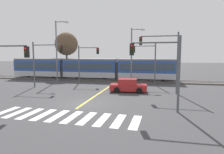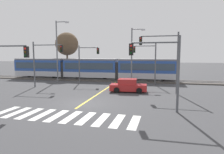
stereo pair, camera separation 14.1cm
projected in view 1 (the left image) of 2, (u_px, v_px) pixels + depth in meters
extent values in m
plane|color=#3D3D3F|center=(84.00, 104.00, 17.55)|extent=(200.00, 200.00, 0.00)
cube|color=#4C4742|center=(118.00, 80.00, 33.17)|extent=(120.00, 4.00, 0.18)
cube|color=#939399|center=(117.00, 80.00, 32.46)|extent=(120.00, 0.08, 0.10)
cube|color=#939399|center=(119.00, 79.00, 33.85)|extent=(120.00, 0.08, 0.10)
cube|color=#B7BAC1|center=(41.00, 73.00, 36.15)|extent=(9.00, 2.60, 0.90)
cube|color=#284C9E|center=(40.00, 65.00, 35.99)|extent=(9.00, 2.60, 1.90)
cube|color=#384756|center=(36.00, 65.00, 34.71)|extent=(8.28, 0.04, 1.04)
cube|color=slate|center=(40.00, 59.00, 35.87)|extent=(9.00, 2.39, 0.28)
cylinder|color=black|center=(53.00, 76.00, 35.67)|extent=(0.70, 0.20, 0.70)
cylinder|color=black|center=(29.00, 75.00, 36.73)|extent=(0.70, 0.20, 0.70)
cube|color=#B7BAC1|center=(91.00, 74.00, 34.10)|extent=(9.00, 2.60, 0.90)
cube|color=#284C9E|center=(90.00, 66.00, 33.95)|extent=(9.00, 2.60, 1.90)
cube|color=#384756|center=(88.00, 66.00, 32.66)|extent=(8.28, 0.04, 1.04)
cube|color=slate|center=(90.00, 60.00, 33.83)|extent=(9.00, 2.39, 0.28)
cylinder|color=black|center=(105.00, 77.00, 33.62)|extent=(0.70, 0.20, 0.70)
cylinder|color=black|center=(77.00, 76.00, 34.69)|extent=(0.70, 0.20, 0.70)
cube|color=#B7BAC1|center=(147.00, 75.00, 32.06)|extent=(9.00, 2.60, 0.90)
cube|color=#284C9E|center=(147.00, 67.00, 31.90)|extent=(9.00, 2.60, 1.90)
cube|color=#384756|center=(147.00, 67.00, 30.62)|extent=(8.28, 0.04, 1.04)
cube|color=slate|center=(147.00, 60.00, 31.78)|extent=(9.00, 2.39, 0.28)
cylinder|color=black|center=(163.00, 79.00, 31.57)|extent=(0.70, 0.20, 0.70)
cylinder|color=black|center=(131.00, 78.00, 32.64)|extent=(0.70, 0.20, 0.70)
cube|color=#2D2D2D|center=(65.00, 70.00, 35.05)|extent=(0.50, 2.34, 2.80)
cube|color=#2D2D2D|center=(118.00, 71.00, 33.00)|extent=(0.50, 2.34, 2.80)
cube|color=silver|center=(5.00, 111.00, 15.12)|extent=(0.64, 2.81, 0.01)
cube|color=silver|center=(18.00, 112.00, 14.86)|extent=(0.64, 2.81, 0.01)
cube|color=silver|center=(31.00, 114.00, 14.59)|extent=(0.64, 2.81, 0.01)
cube|color=silver|center=(44.00, 115.00, 14.32)|extent=(0.64, 2.81, 0.01)
cube|color=silver|center=(58.00, 116.00, 14.05)|extent=(0.64, 2.81, 0.01)
cube|color=silver|center=(72.00, 117.00, 13.79)|extent=(0.64, 2.81, 0.01)
cube|color=silver|center=(87.00, 118.00, 13.52)|extent=(0.64, 2.81, 0.01)
cube|color=silver|center=(102.00, 119.00, 13.25)|extent=(0.64, 2.81, 0.01)
cube|color=silver|center=(119.00, 121.00, 12.98)|extent=(0.64, 2.81, 0.01)
cube|color=silver|center=(135.00, 122.00, 12.72)|extent=(0.64, 2.81, 0.01)
cube|color=gold|center=(102.00, 91.00, 23.55)|extent=(0.20, 15.85, 0.01)
cube|color=#B22323|center=(128.00, 87.00, 23.13)|extent=(4.31, 1.99, 0.72)
cube|color=#B22323|center=(128.00, 82.00, 23.07)|extent=(2.20, 1.66, 0.64)
cube|color=#384756|center=(136.00, 82.00, 22.92)|extent=(0.20, 1.43, 0.52)
cube|color=#384756|center=(128.00, 81.00, 23.84)|extent=(1.78, 0.17, 0.48)
cylinder|color=black|center=(139.00, 88.00, 23.80)|extent=(0.65, 0.26, 0.64)
cylinder|color=black|center=(139.00, 91.00, 22.13)|extent=(0.65, 0.26, 0.64)
cylinder|color=black|center=(118.00, 88.00, 24.17)|extent=(0.65, 0.26, 0.64)
cylinder|color=black|center=(117.00, 90.00, 22.50)|extent=(0.65, 0.26, 0.64)
cylinder|color=#515459|center=(177.00, 63.00, 21.64)|extent=(0.18, 0.18, 6.72)
cylinder|color=#515459|center=(159.00, 36.00, 21.74)|extent=(4.00, 0.12, 0.12)
cube|color=black|center=(141.00, 41.00, 22.22)|extent=(0.32, 0.28, 0.90)
sphere|color=red|center=(141.00, 38.00, 22.05)|extent=(0.18, 0.18, 0.18)
sphere|color=#3A2706|center=(141.00, 41.00, 22.08)|extent=(0.18, 0.18, 0.18)
sphere|color=black|center=(141.00, 43.00, 22.11)|extent=(0.18, 0.18, 0.18)
cylinder|color=#515459|center=(34.00, 65.00, 26.27)|extent=(0.18, 0.18, 5.97)
cylinder|color=#515459|center=(47.00, 45.00, 25.56)|extent=(4.00, 0.12, 0.12)
cube|color=black|center=(61.00, 49.00, 25.18)|extent=(0.32, 0.28, 0.90)
sphere|color=red|center=(61.00, 47.00, 25.01)|extent=(0.18, 0.18, 0.18)
sphere|color=#3A2706|center=(61.00, 49.00, 25.04)|extent=(0.18, 0.18, 0.18)
sphere|color=black|center=(61.00, 51.00, 25.07)|extent=(0.18, 0.18, 0.18)
cylinder|color=#515459|center=(79.00, 64.00, 30.35)|extent=(0.18, 0.18, 5.68)
cylinder|color=#515459|center=(88.00, 48.00, 29.75)|extent=(3.00, 0.12, 0.12)
cube|color=black|center=(98.00, 51.00, 29.48)|extent=(0.32, 0.28, 0.90)
sphere|color=red|center=(97.00, 49.00, 29.31)|extent=(0.18, 0.18, 0.18)
sphere|color=#3A2706|center=(97.00, 51.00, 29.34)|extent=(0.18, 0.18, 0.18)
sphere|color=black|center=(97.00, 53.00, 29.37)|extent=(0.18, 0.18, 0.18)
cylinder|color=#515459|center=(155.00, 64.00, 28.03)|extent=(0.18, 0.18, 5.87)
cylinder|color=#515459|center=(145.00, 46.00, 28.06)|extent=(3.00, 0.12, 0.12)
cube|color=black|center=(134.00, 50.00, 28.44)|extent=(0.32, 0.28, 0.90)
sphere|color=red|center=(134.00, 48.00, 28.27)|extent=(0.18, 0.18, 0.18)
sphere|color=#3A2706|center=(134.00, 50.00, 28.30)|extent=(0.18, 0.18, 0.18)
sphere|color=black|center=(134.00, 51.00, 28.33)|extent=(0.18, 0.18, 0.18)
cylinder|color=#515459|center=(8.00, 46.00, 16.34)|extent=(3.50, 0.12, 0.12)
cube|color=black|center=(27.00, 52.00, 16.02)|extent=(0.32, 0.28, 0.90)
sphere|color=red|center=(25.00, 49.00, 15.85)|extent=(0.18, 0.18, 0.18)
sphere|color=#3A2706|center=(26.00, 52.00, 15.88)|extent=(0.18, 0.18, 0.18)
sphere|color=black|center=(26.00, 55.00, 15.91)|extent=(0.18, 0.18, 0.18)
cylinder|color=#515459|center=(179.00, 74.00, 14.68)|extent=(0.18, 0.18, 5.68)
cylinder|color=#515459|center=(155.00, 43.00, 14.79)|extent=(3.50, 0.12, 0.12)
cube|color=black|center=(132.00, 49.00, 15.23)|extent=(0.32, 0.28, 0.90)
sphere|color=red|center=(132.00, 46.00, 15.05)|extent=(0.18, 0.18, 0.18)
sphere|color=#3A2706|center=(132.00, 49.00, 15.08)|extent=(0.18, 0.18, 0.18)
sphere|color=black|center=(132.00, 53.00, 15.11)|extent=(0.18, 0.18, 0.18)
cylinder|color=slate|center=(57.00, 51.00, 31.81)|extent=(0.20, 0.20, 9.61)
cylinder|color=slate|center=(61.00, 22.00, 31.10)|extent=(1.85, 0.12, 0.12)
cube|color=#B2B2B7|center=(67.00, 22.00, 30.91)|extent=(0.56, 0.28, 0.20)
cylinder|color=slate|center=(131.00, 56.00, 29.57)|extent=(0.20, 0.20, 8.18)
cylinder|color=slate|center=(137.00, 29.00, 28.96)|extent=(1.63, 0.12, 0.12)
cube|color=#B2B2B7|center=(143.00, 30.00, 28.80)|extent=(0.56, 0.28, 0.20)
cylinder|color=brown|center=(67.00, 63.00, 38.64)|extent=(0.32, 0.32, 5.49)
sphere|color=brown|center=(66.00, 44.00, 38.24)|extent=(4.38, 4.38, 4.38)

